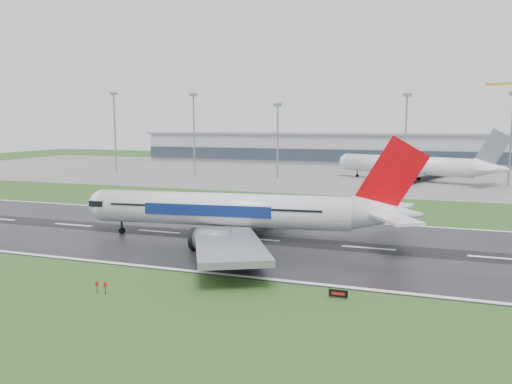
% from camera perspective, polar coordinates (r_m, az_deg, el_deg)
% --- Properties ---
extents(ground, '(520.00, 520.00, 0.00)m').
position_cam_1_polar(ground, '(91.71, 0.02, -5.41)').
color(ground, '#24491A').
rests_on(ground, ground).
extents(runway, '(400.00, 45.00, 0.10)m').
position_cam_1_polar(runway, '(91.70, 0.02, -5.38)').
color(runway, black).
rests_on(runway, ground).
extents(apron, '(400.00, 130.00, 0.08)m').
position_cam_1_polar(apron, '(212.50, 11.00, 1.99)').
color(apron, slate).
rests_on(apron, ground).
extents(terminal, '(240.00, 36.00, 15.00)m').
position_cam_1_polar(terminal, '(271.37, 12.81, 4.74)').
color(terminal, '#94969F').
rests_on(terminal, ground).
extents(main_airliner, '(67.28, 64.73, 18.03)m').
position_cam_1_polar(main_airliner, '(89.86, -1.25, 0.22)').
color(main_airliner, silver).
rests_on(main_airliner, runway).
extents(parked_airliner, '(79.66, 77.10, 18.50)m').
position_cam_1_polar(parked_airliner, '(191.19, 17.38, 3.94)').
color(parked_airliner, silver).
rests_on(parked_airliner, apron).
extents(runway_sign, '(2.31, 0.40, 1.04)m').
position_cam_1_polar(runway_sign, '(62.72, 9.29, -11.31)').
color(runway_sign, black).
rests_on(runway_sign, ground).
extents(floodmast_0, '(0.64, 0.64, 32.83)m').
position_cam_1_polar(floodmast_0, '(223.80, -15.65, 6.33)').
color(floodmast_0, gray).
rests_on(floodmast_0, ground).
extents(floodmast_1, '(0.64, 0.64, 31.62)m').
position_cam_1_polar(floodmast_1, '(205.13, -7.02, 6.28)').
color(floodmast_1, gray).
rests_on(floodmast_1, ground).
extents(floodmast_2, '(0.64, 0.64, 27.27)m').
position_cam_1_polar(floodmast_2, '(192.51, 2.45, 5.59)').
color(floodmast_2, gray).
rests_on(floodmast_2, ground).
extents(floodmast_3, '(0.64, 0.64, 30.12)m').
position_cam_1_polar(floodmast_3, '(184.75, 16.55, 5.63)').
color(floodmast_3, gray).
rests_on(floodmast_3, ground).
extents(floodmast_4, '(0.64, 0.64, 29.93)m').
position_cam_1_polar(floodmast_4, '(186.35, 26.89, 5.10)').
color(floodmast_4, gray).
rests_on(floodmast_4, ground).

